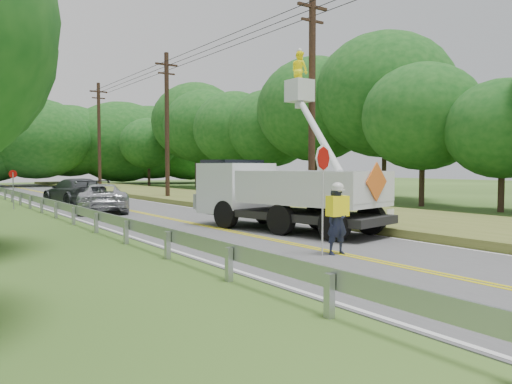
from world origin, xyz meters
TOP-DOWN VIEW (x-y plane):
  - ground at (0.00, 0.00)m, footprint 140.00×140.00m
  - road at (0.00, 14.00)m, footprint 7.20×96.00m
  - guardrail at (-4.02, 14.91)m, footprint 0.18×48.00m
  - utility_poles at (5.00, 17.02)m, footprint 1.60×43.30m
  - tall_grass_verge at (7.10, 14.00)m, footprint 7.00×96.00m
  - treeline_right at (16.06, 25.04)m, footprint 12.50×54.34m
  - treeline_horizon at (1.18, 56.22)m, footprint 55.88×13.97m
  - flagger at (-0.16, 1.97)m, footprint 1.13×0.48m
  - bucket_truck at (1.79, 7.73)m, footprint 4.92×7.79m
  - suv_silver at (-1.45, 17.78)m, footprint 3.68×5.61m
  - suv_darkgrey at (-1.50, 22.78)m, footprint 2.88×5.77m
  - stop_sign_permanent at (-4.88, 22.28)m, footprint 0.45×0.11m
  - yard_sign at (5.81, 5.28)m, footprint 0.48×0.11m

SIDE VIEW (x-z plane):
  - ground at x=0.00m, z-range 0.00..0.00m
  - road at x=0.00m, z-range 0.00..0.02m
  - tall_grass_verge at x=7.10m, z-range 0.00..0.30m
  - yard_sign at x=5.81m, z-range 0.15..0.84m
  - guardrail at x=-4.02m, z-range 0.17..0.94m
  - suv_silver at x=-1.45m, z-range 0.02..1.45m
  - suv_darkgrey at x=-1.50m, z-range 0.02..1.63m
  - flagger at x=-0.16m, z-range -0.40..2.50m
  - stop_sign_permanent at x=-4.88m, z-range 0.31..2.46m
  - bucket_truck at x=1.79m, z-range -1.97..5.22m
  - utility_poles at x=5.00m, z-range 0.27..10.27m
  - treeline_horizon at x=1.18m, z-range 0.19..10.81m
  - treeline_right at x=16.06m, z-range 0.54..12.12m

